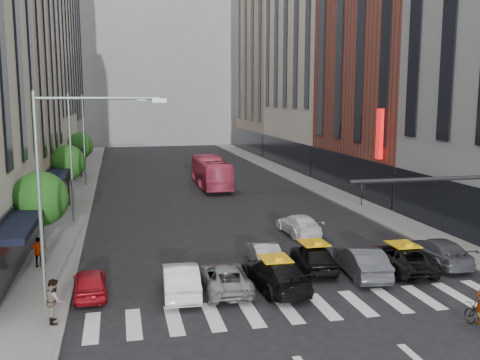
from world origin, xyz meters
TOP-DOWN VIEW (x-y plane):
  - ground at (0.00, 0.00)m, footprint 160.00×160.00m
  - sidewalk_left at (-11.50, 30.00)m, footprint 3.00×96.00m
  - sidewalk_right at (11.50, 30.00)m, footprint 3.00×96.00m
  - building_left_c at (-17.00, 46.00)m, footprint 8.00×20.00m
  - building_left_d at (-17.00, 65.00)m, footprint 8.00×18.00m
  - building_right_b at (17.00, 27.00)m, footprint 8.00×18.00m
  - building_right_c at (17.00, 46.00)m, footprint 8.00×20.00m
  - building_right_d at (17.00, 65.00)m, footprint 8.00×18.00m
  - building_far at (0.00, 85.00)m, footprint 30.00×10.00m
  - tree_near at (-11.80, 10.00)m, footprint 2.88×2.88m
  - tree_mid at (-11.80, 26.00)m, footprint 2.88×2.88m
  - tree_far at (-11.80, 42.00)m, footprint 2.88×2.88m
  - streetlamp_near at (-10.04, 4.00)m, footprint 5.38×0.25m
  - streetlamp_mid at (-10.04, 20.00)m, footprint 5.38×0.25m
  - streetlamp_far at (-10.04, 36.00)m, footprint 5.38×0.25m
  - liberty_sign at (12.60, 20.00)m, footprint 0.30×0.70m
  - car_red at (-9.20, 5.06)m, footprint 1.66×3.74m
  - car_white_front at (-5.20, 4.25)m, footprint 1.79×4.53m
  - car_silver at (-3.13, 4.32)m, footprint 2.27×4.61m
  - taxi_left at (-0.81, 4.02)m, footprint 2.62×5.22m
  - taxi_center at (1.90, 6.18)m, footprint 2.04×4.37m
  - car_grey_mid at (3.94, 4.83)m, footprint 2.09×4.76m
  - taxi_right at (6.41, 5.19)m, footprint 2.85×5.11m
  - car_grey_curb at (8.76, 5.70)m, footprint 2.09×4.88m
  - car_row2_left at (-0.36, 7.57)m, footprint 1.60×3.93m
  - car_row2_right at (3.59, 13.38)m, footprint 2.09×4.63m
  - bus at (1.21, 33.04)m, footprint 2.63×10.79m
  - pedestrian_near at (-10.40, 2.06)m, footprint 0.78×0.94m
  - pedestrian_far at (-11.95, 9.51)m, footprint 0.97×0.52m

SIDE VIEW (x-z plane):
  - ground at x=0.00m, z-range 0.00..0.00m
  - sidewalk_left at x=-11.50m, z-range 0.00..0.15m
  - sidewalk_right at x=11.50m, z-range 0.00..0.15m
  - car_red at x=-9.20m, z-range 0.00..1.25m
  - car_silver at x=-3.13m, z-range 0.00..1.26m
  - car_row2_left at x=-0.36m, z-range 0.00..1.27m
  - car_row2_right at x=3.59m, z-range 0.00..1.32m
  - taxi_right at x=6.41m, z-range 0.00..1.35m
  - car_grey_curb at x=8.76m, z-range 0.00..1.40m
  - taxi_center at x=1.90m, z-range 0.00..1.45m
  - taxi_left at x=-0.81m, z-range 0.00..1.46m
  - car_white_front at x=-5.20m, z-range 0.00..1.47m
  - car_grey_mid at x=3.94m, z-range 0.00..1.52m
  - pedestrian_far at x=-11.95m, z-range 0.15..1.73m
  - pedestrian_near at x=-10.40m, z-range 0.15..1.89m
  - bus at x=1.21m, z-range 0.00..3.00m
  - tree_near at x=-11.80m, z-range 1.18..6.13m
  - tree_mid at x=-11.80m, z-range 1.18..6.13m
  - tree_far at x=-11.80m, z-range 1.18..6.13m
  - streetlamp_near at x=-10.04m, z-range 1.40..10.40m
  - streetlamp_mid at x=-10.04m, z-range 1.40..10.40m
  - streetlamp_far at x=-10.04m, z-range 1.40..10.40m
  - liberty_sign at x=12.60m, z-range 4.00..8.00m
  - building_right_b at x=17.00m, z-range 0.00..26.00m
  - building_right_d at x=17.00m, z-range 0.00..28.00m
  - building_left_d at x=-17.00m, z-range 0.00..30.00m
  - building_left_c at x=-17.00m, z-range 0.00..36.00m
  - building_far at x=0.00m, z-range 0.00..36.00m
  - building_right_c at x=17.00m, z-range 0.00..40.00m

